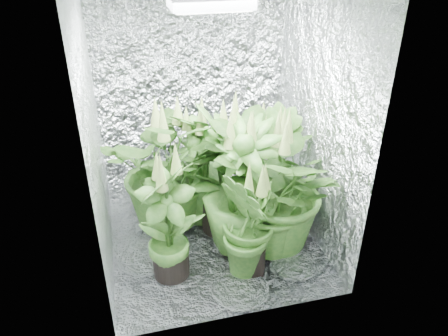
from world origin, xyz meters
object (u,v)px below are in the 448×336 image
Objects in this scene: plant_a at (167,169)px; plant_d at (197,167)px; plant_b at (221,173)px; plant_e at (278,191)px; plant_c at (274,166)px; circulation_fan at (258,175)px; plant_g at (249,225)px; plant_h at (241,190)px; grow_lamp at (210,2)px; plant_f at (168,221)px.

plant_d is at bearing 11.26° from plant_a.
plant_b is 1.00× the size of plant_e.
circulation_fan is at bearing 89.54° from plant_c.
plant_g is at bearing -57.17° from plant_a.
plant_b is 1.14× the size of plant_c.
circulation_fan is (0.39, 0.76, -0.35)m from plant_h.
circulation_fan is at bearing 47.65° from grow_lamp.
plant_g is (-0.41, -0.66, -0.06)m from plant_c.
circulation_fan is (0.96, 0.93, -0.30)m from plant_f.
plant_c is 0.88× the size of plant_e.
plant_c is at bearing 23.44° from grow_lamp.
plant_h reaches higher than plant_f.
plant_c is at bearing -3.82° from plant_a.
plant_g is at bearing -89.08° from circulation_fan.
plant_f is (-0.48, -0.45, -0.07)m from plant_b.
plant_c is 1.10m from plant_f.
plant_b is at bearing 42.98° from plant_f.
plant_c is 0.49m from plant_e.
plant_a is 1.01m from circulation_fan.
grow_lamp is 0.44× the size of plant_a.
grow_lamp reaches higher than circulation_fan.
plant_d is 0.90× the size of plant_e.
plant_h reaches higher than plant_d.
plant_a is at bearing 144.92° from plant_e.
plant_g is at bearing -95.35° from plant_h.
plant_f reaches higher than plant_g.
circulation_fan is at bearing 80.63° from plant_e.
grow_lamp is 0.43× the size of plant_e.
plant_h is 0.92m from circulation_fan.
plant_b is 1.28× the size of plant_g.
plant_c is 0.49m from circulation_fan.
plant_e is at bearing -19.52° from plant_h.
plant_h is at bearing 84.65° from plant_g.
plant_g reaches higher than circulation_fan.
plant_b is 1.02× the size of plant_h.
circulation_fan is (0.00, 0.38, -0.30)m from plant_c.
circulation_fan is at bearing 68.25° from plant_g.
plant_h is (0.09, -0.27, -0.01)m from plant_b.
plant_f is (-0.33, -0.66, -0.02)m from plant_d.
plant_c is at bearing 29.85° from plant_f.
grow_lamp reaches higher than plant_g.
plant_a is at bearing 82.56° from plant_f.
grow_lamp reaches higher than plant_f.
plant_c is (0.57, 0.25, -1.35)m from grow_lamp.
plant_d is 2.60× the size of circulation_fan.
plant_g is (0.06, -0.56, -0.12)m from plant_b.
plant_a is at bearing 122.83° from plant_g.
plant_a is at bearing -137.07° from circulation_fan.
plant_c is at bearing -9.84° from plant_d.
plant_a is 1.09× the size of plant_c.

